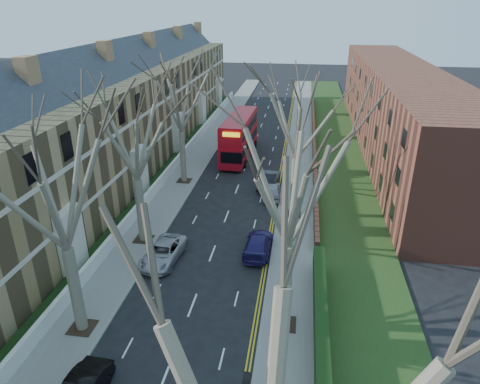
% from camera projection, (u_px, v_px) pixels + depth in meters
% --- Properties ---
extents(pavement_left, '(3.00, 102.00, 0.12)m').
position_uv_depth(pavement_left, '(205.00, 148.00, 54.29)').
color(pavement_left, slate).
rests_on(pavement_left, ground).
extents(pavement_right, '(3.00, 102.00, 0.12)m').
position_uv_depth(pavement_right, '(300.00, 153.00, 52.68)').
color(pavement_right, slate).
rests_on(pavement_right, ground).
extents(terrace_left, '(9.70, 78.00, 13.60)m').
position_uv_depth(terrace_left, '(117.00, 119.00, 45.86)').
color(terrace_left, '#93774B').
rests_on(terrace_left, ground).
extents(flats_right, '(13.97, 54.00, 10.00)m').
position_uv_depth(flats_right, '(396.00, 109.00, 52.73)').
color(flats_right, brown).
rests_on(flats_right, ground).
extents(front_wall_left, '(0.30, 78.00, 1.00)m').
position_uv_depth(front_wall_left, '(174.00, 165.00, 47.07)').
color(front_wall_left, white).
rests_on(front_wall_left, ground).
extents(grass_verge_right, '(6.00, 102.00, 0.06)m').
position_uv_depth(grass_verge_right, '(337.00, 154.00, 52.04)').
color(grass_verge_right, '#223D16').
rests_on(grass_verge_right, ground).
extents(tree_left_mid, '(10.50, 10.50, 14.71)m').
position_uv_depth(tree_left_mid, '(53.00, 175.00, 20.59)').
color(tree_left_mid, '#695C4B').
rests_on(tree_left_mid, ground).
extents(tree_left_far, '(10.15, 10.15, 14.22)m').
position_uv_depth(tree_left_far, '(132.00, 126.00, 29.74)').
color(tree_left_far, '#695C4B').
rests_on(tree_left_far, ground).
extents(tree_left_dist, '(10.50, 10.50, 14.71)m').
position_uv_depth(tree_left_dist, '(179.00, 89.00, 40.43)').
color(tree_left_dist, '#695C4B').
rests_on(tree_left_dist, ground).
extents(tree_right_mid, '(10.50, 10.50, 14.71)m').
position_uv_depth(tree_right_mid, '(292.00, 172.00, 20.87)').
color(tree_right_mid, '#695C4B').
rests_on(tree_right_mid, ground).
extents(tree_right_far, '(10.15, 10.15, 14.22)m').
position_uv_depth(tree_right_far, '(298.00, 111.00, 33.62)').
color(tree_right_far, '#695C4B').
rests_on(tree_right_far, ground).
extents(double_decker_bus, '(3.25, 11.68, 4.82)m').
position_uv_depth(double_decker_bus, '(239.00, 137.00, 50.62)').
color(double_decker_bus, '#A70B18').
rests_on(double_decker_bus, ground).
extents(car_left_far, '(2.68, 5.03, 1.34)m').
position_uv_depth(car_left_far, '(163.00, 252.00, 30.72)').
color(car_left_far, '#A7A6AC').
rests_on(car_left_far, ground).
extents(car_right_near, '(2.06, 4.74, 1.36)m').
position_uv_depth(car_right_near, '(258.00, 244.00, 31.76)').
color(car_right_near, navy).
rests_on(car_right_near, ground).
extents(car_right_mid, '(1.87, 4.24, 1.42)m').
position_uv_depth(car_right_mid, '(272.00, 190.00, 40.62)').
color(car_right_mid, '#9C9EA4').
rests_on(car_right_mid, ground).
extents(car_right_far, '(2.05, 4.83, 1.55)m').
position_uv_depth(car_right_far, '(269.00, 179.00, 42.97)').
color(car_right_far, black).
rests_on(car_right_far, ground).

